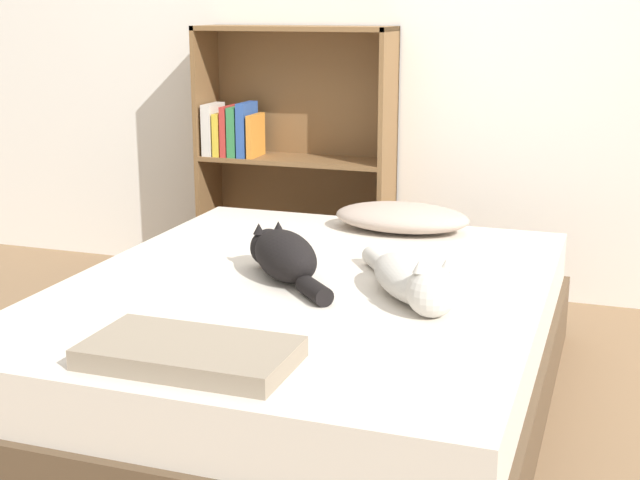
% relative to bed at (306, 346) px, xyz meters
% --- Properties ---
extents(ground_plane, '(8.00, 8.00, 0.00)m').
position_rel_bed_xyz_m(ground_plane, '(0.00, 0.00, -0.20)').
color(ground_plane, '#846647').
extents(wall_back, '(8.00, 0.06, 2.50)m').
position_rel_bed_xyz_m(wall_back, '(0.00, 1.36, 1.05)').
color(wall_back, white).
rests_on(wall_back, ground_plane).
extents(bed, '(1.47, 1.82, 0.41)m').
position_rel_bed_xyz_m(bed, '(0.00, 0.00, 0.00)').
color(bed, brown).
rests_on(bed, ground_plane).
extents(pillow, '(0.51, 0.30, 0.10)m').
position_rel_bed_xyz_m(pillow, '(0.12, 0.73, 0.26)').
color(pillow, '#B29E8E').
rests_on(pillow, bed).
extents(cat_light, '(0.41, 0.53, 0.16)m').
position_rel_bed_xyz_m(cat_light, '(0.35, -0.06, 0.27)').
color(cat_light, beige).
rests_on(cat_light, bed).
extents(cat_dark, '(0.39, 0.40, 0.15)m').
position_rel_bed_xyz_m(cat_dark, '(-0.08, 0.02, 0.28)').
color(cat_dark, black).
rests_on(cat_dark, bed).
extents(bookshelf, '(0.86, 0.26, 1.14)m').
position_rel_bed_xyz_m(bookshelf, '(-0.52, 1.23, 0.39)').
color(bookshelf, brown).
rests_on(bookshelf, ground_plane).
extents(blanket_fold, '(0.50, 0.27, 0.05)m').
position_rel_bed_xyz_m(blanket_fold, '(-0.04, -0.69, 0.23)').
color(blanket_fold, gray).
rests_on(blanket_fold, bed).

